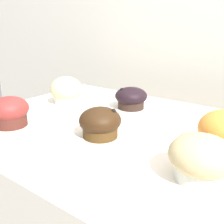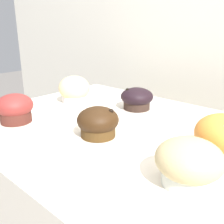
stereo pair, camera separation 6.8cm
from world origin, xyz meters
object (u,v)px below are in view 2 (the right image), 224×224
Objects in this scene: muffin_front_left at (15,108)px; muffin_back_left at (189,163)px; muffin_back_right at (137,99)px; muffin_front_right at (223,137)px; muffin_back_center at (98,122)px; muffin_front_center at (74,90)px.

muffin_back_left is at bearing 5.75° from muffin_front_left.
muffin_front_left reaches higher than muffin_back_right.
muffin_front_right is 0.28m from muffin_back_center.
muffin_front_left is 0.53m from muffin_front_right.
muffin_back_left reaches higher than muffin_front_left.
muffin_back_right is (0.21, 0.09, -0.01)m from muffin_front_center.
muffin_back_center is at bearing -159.42° from muffin_front_right.
muffin_front_center is 0.31m from muffin_back_center.
muffin_back_right is at bearing 139.52° from muffin_back_left.
muffin_back_right is 1.02× the size of muffin_back_center.
muffin_back_left is 0.42m from muffin_back_right.
muffin_front_left is 0.25m from muffin_back_center.
muffin_front_center is 1.06× the size of muffin_back_center.
muffin_front_center is 0.22m from muffin_back_right.
muffin_front_right is at bearing -5.40° from muffin_front_center.
muffin_front_right is at bearing 88.12° from muffin_back_left.
muffin_front_left reaches higher than muffin_back_center.
muffin_front_right is (0.53, -0.05, 0.00)m from muffin_front_center.
muffin_back_left reaches higher than muffin_back_right.
muffin_back_left is at bearing -8.52° from muffin_back_center.
muffin_back_right is 0.35m from muffin_front_right.
muffin_back_left is 0.50m from muffin_front_left.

